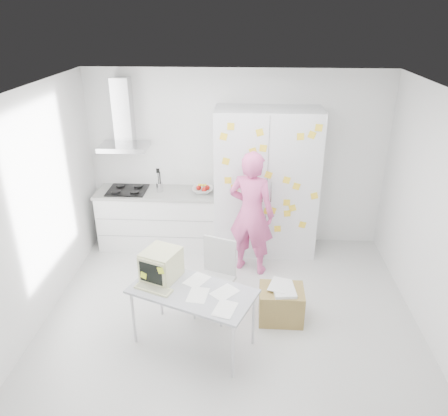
# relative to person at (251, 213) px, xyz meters

# --- Properties ---
(floor) EXTENTS (4.50, 4.00, 0.02)m
(floor) POSITION_rel_person_xyz_m (-0.24, -1.06, -0.90)
(floor) COLOR silver
(floor) RESTS_ON ground
(walls) EXTENTS (4.52, 4.01, 2.70)m
(walls) POSITION_rel_person_xyz_m (-0.24, -0.34, 0.46)
(walls) COLOR white
(walls) RESTS_ON ground
(ceiling) EXTENTS (4.50, 4.00, 0.02)m
(ceiling) POSITION_rel_person_xyz_m (-0.24, -1.06, 1.81)
(ceiling) COLOR white
(ceiling) RESTS_ON walls
(counter_run) EXTENTS (1.84, 0.63, 1.28)m
(counter_run) POSITION_rel_person_xyz_m (-1.43, 0.64, -0.42)
(counter_run) COLOR white
(counter_run) RESTS_ON ground
(range_hood) EXTENTS (0.70, 0.48, 1.01)m
(range_hood) POSITION_rel_person_xyz_m (-1.89, 0.78, 1.07)
(range_hood) COLOR silver
(range_hood) RESTS_ON walls
(tall_cabinet) EXTENTS (1.50, 0.68, 2.20)m
(tall_cabinet) POSITION_rel_person_xyz_m (0.21, 0.61, 0.21)
(tall_cabinet) COLOR silver
(tall_cabinet) RESTS_ON ground
(person) EXTENTS (0.76, 0.63, 1.78)m
(person) POSITION_rel_person_xyz_m (0.00, 0.00, 0.00)
(person) COLOR #DA5495
(person) RESTS_ON ground
(desk) EXTENTS (1.48, 1.11, 1.05)m
(desk) POSITION_rel_person_xyz_m (-0.86, -1.45, -0.09)
(desk) COLOR #AFB1BA
(desk) RESTS_ON ground
(chair) EXTENTS (0.56, 0.56, 0.97)m
(chair) POSITION_rel_person_xyz_m (-0.42, -0.98, -0.34)
(chair) COLOR #B6B5B3
(chair) RESTS_ON ground
(cardboard_box) EXTENTS (0.53, 0.44, 0.46)m
(cardboard_box) POSITION_rel_person_xyz_m (0.38, -1.10, -0.67)
(cardboard_box) COLOR olive
(cardboard_box) RESTS_ON ground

